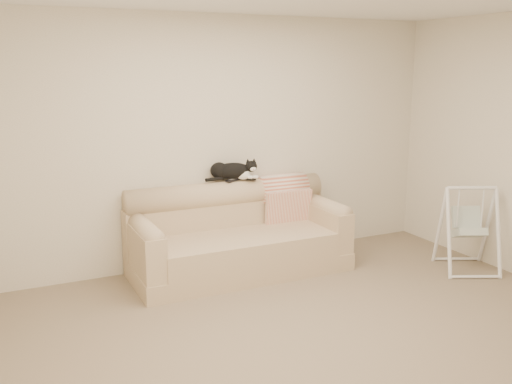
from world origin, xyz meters
TOP-DOWN VIEW (x-y plane):
  - ground_plane at (0.00, 0.00)m, footprint 5.00×5.00m
  - room_shell at (0.00, 0.00)m, footprint 5.04×4.04m
  - sofa at (-0.01, 1.62)m, footprint 2.20×0.93m
  - remote_a at (0.05, 1.86)m, footprint 0.18×0.12m
  - remote_b at (0.22, 1.85)m, footprint 0.17×0.13m
  - tuxedo_cat at (0.05, 1.87)m, footprint 0.58×0.29m
  - throw_blanket at (0.63, 1.84)m, footprint 0.54×0.38m
  - baby_swing at (2.15, 0.61)m, footprint 0.73×0.75m

SIDE VIEW (x-z plane):
  - ground_plane at x=0.00m, z-range 0.00..0.00m
  - sofa at x=-0.01m, z-range -0.10..0.80m
  - baby_swing at x=2.15m, z-range 0.00..0.89m
  - throw_blanket at x=0.63m, z-range 0.44..1.01m
  - remote_b at x=0.22m, z-range 0.90..0.92m
  - remote_a at x=0.05m, z-range 0.90..0.92m
  - tuxedo_cat at x=0.05m, z-range 0.89..1.12m
  - room_shell at x=0.00m, z-range 0.23..2.83m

